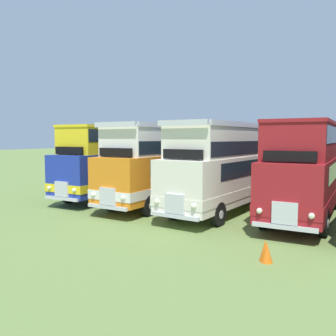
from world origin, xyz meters
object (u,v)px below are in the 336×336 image
bus_third_in_row (228,165)px  bus_first_in_row (121,158)px  bus_second_in_row (165,163)px  cone_near_end (267,253)px  bus_fourth_in_row (306,166)px  cone_mid_row (265,250)px

bus_third_in_row → bus_first_in_row: bearing=174.5°
bus_second_in_row → bus_third_in_row: same height
bus_second_in_row → bus_third_in_row: 3.83m
bus_second_in_row → cone_near_end: (7.85, -6.88, -2.05)m
bus_third_in_row → bus_fourth_in_row: 3.83m
bus_second_in_row → bus_first_in_row: bearing=169.1°
bus_second_in_row → cone_mid_row: (7.77, -6.78, -2.02)m
bus_third_in_row → bus_fourth_in_row: (3.81, 0.33, 0.11)m
bus_second_in_row → bus_third_in_row: size_ratio=0.98×
cone_near_end → cone_mid_row: bearing=127.2°
bus_fourth_in_row → bus_first_in_row: bearing=178.0°
bus_third_in_row → cone_mid_row: size_ratio=15.12×
bus_fourth_in_row → cone_mid_row: bearing=-88.9°
bus_first_in_row → cone_near_end: bus_first_in_row is taller
bus_second_in_row → bus_fourth_in_row: (7.64, 0.33, 0.11)m
bus_first_in_row → bus_second_in_row: (3.83, -0.74, -0.11)m
bus_first_in_row → bus_fourth_in_row: same height
bus_second_in_row → bus_fourth_in_row: bearing=2.5°
cone_mid_row → cone_near_end: bearing=-52.8°
bus_second_in_row → bus_fourth_in_row: size_ratio=1.01×
bus_first_in_row → cone_near_end: (11.67, -7.61, -2.16)m
bus_fourth_in_row → cone_near_end: bearing=-88.3°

